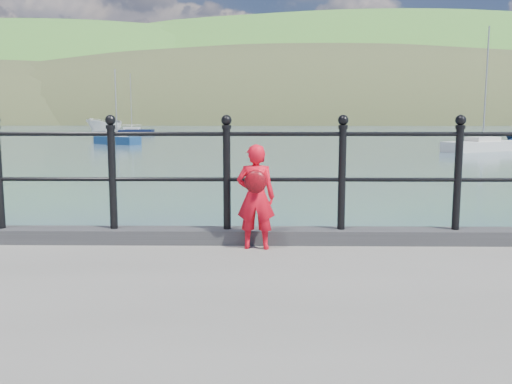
{
  "coord_description": "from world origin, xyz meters",
  "views": [
    {
      "loc": [
        -0.22,
        -5.76,
        2.31
      ],
      "look_at": [
        -0.29,
        -0.2,
        1.55
      ],
      "focal_mm": 38.0,
      "sensor_mm": 36.0,
      "label": 1
    }
  ],
  "objects_px": {
    "railing": "(284,165)",
    "launch_white": "(105,128)",
    "sailboat_port": "(117,141)",
    "sailboat_left": "(132,132)",
    "child": "(256,196)",
    "sailboat_near": "(482,146)"
  },
  "relations": [
    {
      "from": "railing",
      "to": "launch_white",
      "type": "bearing_deg",
      "value": 108.06
    },
    {
      "from": "sailboat_port",
      "to": "sailboat_left",
      "type": "xyz_separation_m",
      "value": [
        -5.77,
        29.1,
        -0.0
      ]
    },
    {
      "from": "railing",
      "to": "sailboat_left",
      "type": "xyz_separation_m",
      "value": [
        -18.74,
        70.5,
        -1.49
      ]
    },
    {
      "from": "railing",
      "to": "child",
      "type": "distance_m",
      "value": 0.48
    },
    {
      "from": "sailboat_port",
      "to": "sailboat_near",
      "type": "relative_size",
      "value": 0.77
    },
    {
      "from": "sailboat_left",
      "to": "sailboat_port",
      "type": "bearing_deg",
      "value": -74.96
    },
    {
      "from": "sailboat_port",
      "to": "sailboat_near",
      "type": "height_order",
      "value": "sailboat_near"
    },
    {
      "from": "sailboat_port",
      "to": "child",
      "type": "bearing_deg",
      "value": -41.44
    },
    {
      "from": "sailboat_left",
      "to": "sailboat_near",
      "type": "bearing_deg",
      "value": -44.95
    },
    {
      "from": "sailboat_port",
      "to": "launch_white",
      "type": "bearing_deg",
      "value": 141.62
    },
    {
      "from": "child",
      "to": "launch_white",
      "type": "bearing_deg",
      "value": -67.07
    },
    {
      "from": "railing",
      "to": "launch_white",
      "type": "relative_size",
      "value": 3.11
    },
    {
      "from": "railing",
      "to": "child",
      "type": "relative_size",
      "value": 17.15
    },
    {
      "from": "launch_white",
      "to": "sailboat_left",
      "type": "bearing_deg",
      "value": 110.3
    },
    {
      "from": "sailboat_left",
      "to": "sailboat_near",
      "type": "distance_m",
      "value": 51.07
    },
    {
      "from": "railing",
      "to": "launch_white",
      "type": "height_order",
      "value": "railing"
    },
    {
      "from": "child",
      "to": "sailboat_port",
      "type": "distance_m",
      "value": 43.56
    },
    {
      "from": "child",
      "to": "sailboat_near",
      "type": "xyz_separation_m",
      "value": [
        15.21,
        32.35,
        -1.2
      ]
    },
    {
      "from": "sailboat_left",
      "to": "child",
      "type": "bearing_deg",
      "value": -71.57
    },
    {
      "from": "launch_white",
      "to": "sailboat_port",
      "type": "relative_size",
      "value": 0.88
    },
    {
      "from": "launch_white",
      "to": "sailboat_left",
      "type": "relative_size",
      "value": 0.68
    },
    {
      "from": "railing",
      "to": "child",
      "type": "height_order",
      "value": "railing"
    }
  ]
}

